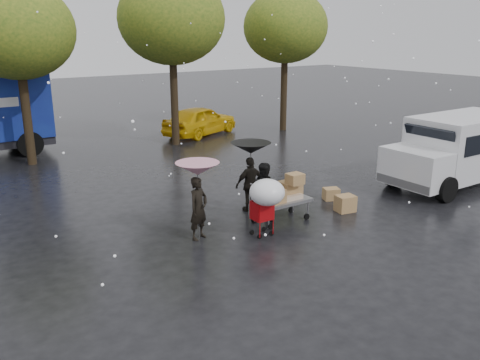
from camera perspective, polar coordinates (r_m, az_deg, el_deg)
ground at (r=13.00m, az=3.44°, el=-5.25°), size 90.00×90.00×0.00m
person_pink at (r=12.05m, az=-4.68°, el=-3.19°), size 0.65×0.54×1.53m
person_middle at (r=13.04m, az=2.90°, el=-1.47°), size 0.97×0.91×1.58m
person_black at (r=13.87m, az=1.20°, el=-0.49°), size 0.93×0.49×1.52m
umbrella_pink at (r=11.76m, az=-4.79°, el=1.26°), size 1.03×1.03×1.89m
umbrella_black at (r=13.60m, az=1.22°, el=3.60°), size 1.09×1.09×1.93m
vendor_cart at (r=13.23m, az=5.02°, el=-1.56°), size 1.52×0.80×1.27m
shopping_cart at (r=11.99m, az=2.96°, el=-1.74°), size 0.84×0.84×1.46m
white_van at (r=17.66m, az=23.20°, el=3.23°), size 4.91×2.18×2.20m
box_ground_near at (r=14.28m, az=11.74°, el=-2.60°), size 0.57×0.49×0.45m
box_ground_far at (r=15.20m, az=10.20°, el=-1.54°), size 0.54×0.49×0.34m
yellow_taxi at (r=24.21m, az=-4.50°, el=6.68°), size 4.42×3.05×1.40m
tree_row at (r=20.72m, az=-15.32°, el=16.54°), size 21.60×4.40×7.12m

